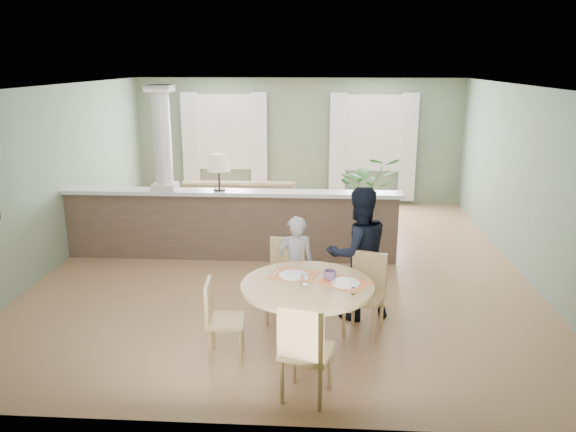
# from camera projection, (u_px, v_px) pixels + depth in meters

# --- Properties ---
(ground) EXTENTS (8.00, 8.00, 0.00)m
(ground) POSITION_uv_depth(u_px,v_px,m) (286.00, 264.00, 8.70)
(ground) COLOR tan
(ground) RESTS_ON ground
(room_shell) EXTENTS (7.02, 8.02, 2.71)m
(room_shell) POSITION_uv_depth(u_px,v_px,m) (287.00, 142.00, 8.82)
(room_shell) COLOR gray
(room_shell) RESTS_ON ground
(pony_wall) EXTENTS (5.32, 0.38, 2.70)m
(pony_wall) POSITION_uv_depth(u_px,v_px,m) (224.00, 216.00, 8.76)
(pony_wall) COLOR brown
(pony_wall) RESTS_ON ground
(sofa) EXTENTS (2.86, 1.17, 0.83)m
(sofa) POSITION_uv_depth(u_px,v_px,m) (236.00, 208.00, 10.38)
(sofa) COLOR olive
(sofa) RESTS_ON ground
(houseplant) EXTENTS (1.37, 1.24, 1.32)m
(houseplant) POSITION_uv_depth(u_px,v_px,m) (368.00, 189.00, 10.80)
(houseplant) COLOR #306126
(houseplant) RESTS_ON ground
(dining_table) EXTENTS (1.37, 1.37, 0.94)m
(dining_table) POSITION_uv_depth(u_px,v_px,m) (308.00, 299.00, 5.81)
(dining_table) COLOR tan
(dining_table) RESTS_ON ground
(chair_far_boy) EXTENTS (0.49, 0.49, 0.98)m
(chair_far_boy) POSITION_uv_depth(u_px,v_px,m) (286.00, 276.00, 6.77)
(chair_far_boy) COLOR tan
(chair_far_boy) RESTS_ON ground
(chair_far_man) EXTENTS (0.55, 0.55, 0.94)m
(chair_far_man) POSITION_uv_depth(u_px,v_px,m) (366.00, 290.00, 6.40)
(chair_far_man) COLOR tan
(chair_far_man) RESTS_ON ground
(chair_near) EXTENTS (0.54, 0.54, 0.98)m
(chair_near) POSITION_uv_depth(u_px,v_px,m) (304.00, 349.00, 5.05)
(chair_near) COLOR tan
(chair_near) RESTS_ON ground
(chair_side) EXTENTS (0.41, 0.41, 0.86)m
(chair_side) POSITION_uv_depth(u_px,v_px,m) (219.00, 316.00, 5.85)
(chair_side) COLOR tan
(chair_side) RESTS_ON ground
(child_person) EXTENTS (0.51, 0.39, 1.25)m
(child_person) POSITION_uv_depth(u_px,v_px,m) (296.00, 266.00, 6.86)
(child_person) COLOR #98989D
(child_person) RESTS_ON ground
(man_person) EXTENTS (0.96, 0.85, 1.63)m
(man_person) POSITION_uv_depth(u_px,v_px,m) (358.00, 253.00, 6.72)
(man_person) COLOR black
(man_person) RESTS_ON ground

